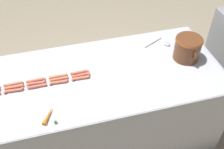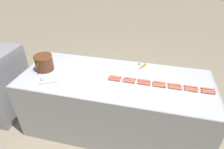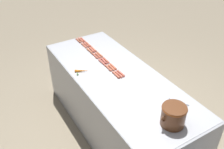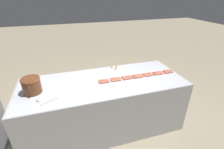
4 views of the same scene
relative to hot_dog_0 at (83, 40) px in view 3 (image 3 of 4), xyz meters
name	(u,v)px [view 3 (image 3 of 4)]	position (x,y,z in m)	size (l,w,h in m)	color
ground_plane	(116,126)	(0.06, 1.08, -0.87)	(20.00, 20.00, 0.00)	gray
griddle_counter	(117,103)	(0.06, 1.08, -0.44)	(0.95, 2.41, 0.86)	#ADAFB5
hot_dog_0	(83,40)	(0.00, 0.00, 0.00)	(0.03, 0.16, 0.02)	#CA6551
hot_dog_1	(88,44)	(0.00, 0.18, 0.00)	(0.03, 0.16, 0.02)	#D46B4E
hot_dog_2	(94,49)	(0.00, 0.35, 0.00)	(0.03, 0.16, 0.02)	#D26E53
hot_dog_3	(100,54)	(0.00, 0.53, 0.00)	(0.03, 0.16, 0.02)	#CC714F
hot_dog_4	(106,60)	(0.00, 0.71, 0.00)	(0.03, 0.16, 0.02)	#D1684E
hot_dog_5	(113,66)	(0.00, 0.89, 0.00)	(0.03, 0.16, 0.02)	#D67151
hot_dog_6	(121,73)	(0.00, 1.07, 0.00)	(0.03, 0.16, 0.02)	#D1654E
hot_dog_7	(81,40)	(0.03, -0.01, 0.00)	(0.03, 0.16, 0.02)	#D06D51
hot_dog_8	(86,45)	(0.03, 0.17, 0.00)	(0.03, 0.16, 0.02)	#CF6955
hot_dog_9	(92,50)	(0.03, 0.36, 0.00)	(0.03, 0.16, 0.02)	#CD6753
hot_dog_10	(98,55)	(0.03, 0.54, 0.00)	(0.03, 0.16, 0.02)	#D57055
hot_dog_11	(104,61)	(0.04, 0.71, 0.00)	(0.03, 0.16, 0.02)	#D06456
hot_dog_12	(111,67)	(0.04, 0.89, 0.00)	(0.03, 0.16, 0.02)	#CE7051
hot_dog_13	(119,74)	(0.04, 1.07, 0.00)	(0.03, 0.16, 0.02)	#CE6650
hot_dog_14	(78,40)	(0.07, -0.01, 0.00)	(0.03, 0.16, 0.02)	#CA684C
hot_dog_15	(84,45)	(0.07, 0.18, 0.00)	(0.03, 0.16, 0.02)	#CB674E
hot_dog_16	(89,51)	(0.07, 0.36, 0.00)	(0.03, 0.16, 0.02)	#CC7150
hot_dog_17	(95,56)	(0.07, 0.53, 0.00)	(0.03, 0.16, 0.02)	#CD664F
hot_dog_18	(102,62)	(0.07, 0.71, 0.00)	(0.03, 0.16, 0.02)	#D26554
hot_dog_19	(108,68)	(0.07, 0.89, 0.00)	(0.03, 0.16, 0.02)	#CB6A4E
hot_dog_20	(116,75)	(0.07, 1.07, 0.00)	(0.03, 0.16, 0.02)	#D26B50
bean_pot	(173,115)	(0.04, 2.02, 0.10)	(0.29, 0.24, 0.21)	brown
serving_spoon	(181,107)	(-0.20, 1.90, 0.00)	(0.16, 0.26, 0.02)	#B7B7BC
carrot	(81,71)	(0.39, 0.78, 0.00)	(0.17, 0.11, 0.03)	orange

